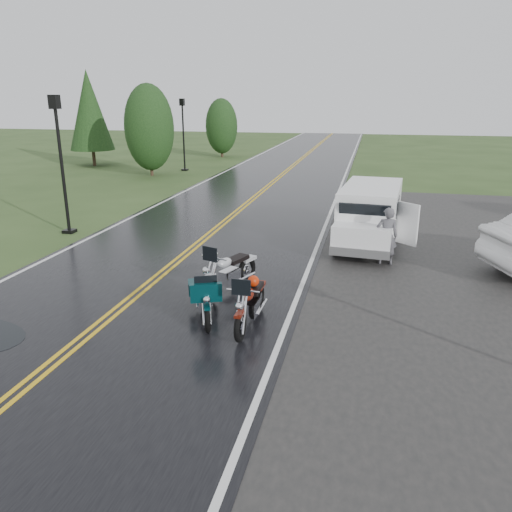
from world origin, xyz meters
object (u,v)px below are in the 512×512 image
Objects in this scene: motorcycle_teal at (207,308)px; van_white at (338,225)px; motorcycle_red at (240,315)px; person_at_van at (387,237)px; lamp_post_far_left at (183,135)px; lamp_post_near_left at (62,166)px; motorcycle_silver at (208,278)px.

van_white is at bearing 47.38° from motorcycle_teal.
van_white is at bearing 77.96° from motorcycle_red.
lamp_post_far_left reaches higher than person_at_van.
lamp_post_near_left is (-8.00, 6.75, 1.74)m from motorcycle_red.
van_white is at bearing -24.66° from person_at_van.
motorcycle_red is 2.08m from motorcycle_silver.
motorcycle_silver is at bearing -36.55° from lamp_post_near_left.
lamp_post_far_left is (-12.44, 16.99, 1.46)m from person_at_van.
lamp_post_near_left reaches higher than van_white.
motorcycle_red is at bearing 59.21° from person_at_van.
lamp_post_far_left is at bearing 89.41° from motorcycle_teal.
motorcycle_red is 6.25m from person_at_van.
motorcycle_teal is at bearing -41.84° from lamp_post_near_left.
motorcycle_red is 24.60m from lamp_post_far_left.
lamp_post_far_left is (-9.64, 22.57, 1.67)m from motorcycle_red.
motorcycle_silver is at bearing -67.98° from lamp_post_far_left.
van_white reaches higher than motorcycle_teal.
lamp_post_near_left reaches higher than lamp_post_far_left.
motorcycle_silver reaches higher than motorcycle_red.
lamp_post_far_left is at bearing 128.95° from van_white.
motorcycle_red is at bearing -40.13° from lamp_post_near_left.
motorcycle_silver is 8.64m from lamp_post_near_left.
motorcycle_silver is 0.45× the size of van_white.
motorcycle_red is at bearing -66.88° from lamp_post_far_left.
person_at_van is (2.80, 5.58, 0.21)m from motorcycle_red.
van_white reaches higher than motorcycle_silver.
lamp_post_far_left reaches higher than van_white.
person_at_van is (3.55, 5.32, 0.24)m from motorcycle_teal.
person_at_van is at bearing 64.33° from motorcycle_red.
motorcycle_teal is 1.52m from motorcycle_silver.
lamp_post_far_left is (-8.89, 22.32, 1.70)m from motorcycle_teal.
person_at_van is 0.36× the size of lamp_post_far_left.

